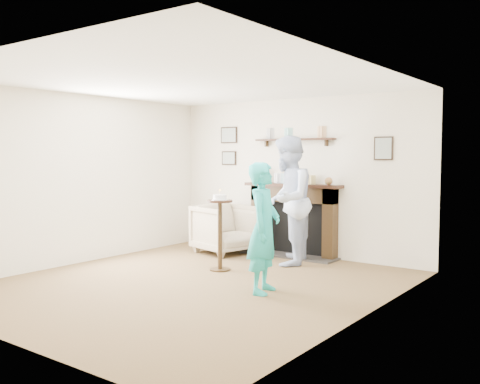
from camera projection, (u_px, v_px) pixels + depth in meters
name	position (u px, v px, depth m)	size (l,w,h in m)	color
ground	(194.00, 284.00, 6.64)	(5.00, 5.00, 0.00)	brown
room_shell	(227.00, 154.00, 7.09)	(4.54, 5.02, 2.52)	#EDE4C9
armchair	(225.00, 253.00, 8.75)	(0.85, 0.88, 0.80)	tan
man	(287.00, 264.00, 7.86)	(0.92, 0.71, 1.89)	#CADEFD
woman	(264.00, 292.00, 6.25)	(0.56, 0.36, 1.52)	#1FB1B2
pedestal_table	(220.00, 221.00, 7.40)	(0.35, 0.35, 1.13)	black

